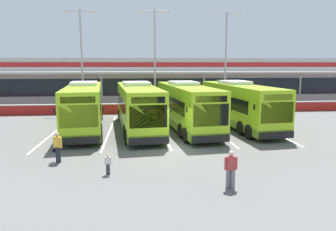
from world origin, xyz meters
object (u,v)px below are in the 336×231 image
Objects in this scene: lamp_post_east at (226,55)px; coach_bus_right_centre at (239,105)px; pedestrian_with_handbag at (57,147)px; pedestrian_child at (108,164)px; coach_bus_left_centre at (138,108)px; coach_bus_centre at (186,107)px; lamp_post_centre at (155,54)px; lamp_post_west at (82,54)px; coach_bus_leftmost at (84,108)px; pedestrian_in_dark_coat at (231,168)px.

coach_bus_right_centre is at bearing -99.63° from lamp_post_east.
pedestrian_with_handbag is 1.61× the size of pedestrian_child.
coach_bus_right_centre is 1.12× the size of lamp_post_east.
coach_bus_left_centre and coach_bus_centre have the same top height.
coach_bus_left_centre is 15.99m from lamp_post_east.
coach_bus_centre is 11.36m from lamp_post_centre.
coach_bus_left_centre is at bearing 81.87° from pedestrian_child.
lamp_post_east is at bearing 48.13° from coach_bus_left_centre.
coach_bus_left_centre is at bearing 62.04° from pedestrian_with_handbag.
lamp_post_east is at bearing 1.24° from lamp_post_west.
coach_bus_leftmost is at bearing -142.86° from lamp_post_east.
pedestrian_with_handbag is 1.00× the size of pedestrian_in_dark_coat.
coach_bus_centre is at bearing -79.42° from lamp_post_centre.
lamp_post_west reaches higher than pedestrian_in_dark_coat.
coach_bus_centre is at bearing -2.36° from coach_bus_leftmost.
pedestrian_in_dark_coat is (8.07, -4.40, 0.02)m from pedestrian_with_handbag.
pedestrian_with_handbag is (-0.08, -8.55, -0.93)m from coach_bus_leftmost.
pedestrian_child is (2.74, -10.75, -1.24)m from coach_bus_leftmost.
coach_bus_leftmost is 7.62× the size of pedestrian_with_handbag.
pedestrian_child is at bearing -118.36° from lamp_post_east.
coach_bus_left_centre is at bearing 106.92° from pedestrian_in_dark_coat.
coach_bus_right_centre reaches higher than pedestrian_in_dark_coat.
lamp_post_centre and lamp_post_east have the same top height.
lamp_post_east reaches higher than pedestrian_in_dark_coat.
pedestrian_with_handbag is 19.97m from lamp_post_west.
coach_bus_centre is at bearing 2.20° from coach_bus_left_centre.
lamp_post_centre is at bearing 94.56° from pedestrian_in_dark_coat.
pedestrian_in_dark_coat is (3.79, -12.47, -0.91)m from coach_bus_left_centre.
pedestrian_with_handbag is at bearing -108.70° from lamp_post_centre.
coach_bus_leftmost is 1.12× the size of lamp_post_east.
coach_bus_leftmost is 8.10m from coach_bus_centre.
lamp_post_centre is (1.97, 10.40, 4.50)m from coach_bus_left_centre.
coach_bus_leftmost is 1.00× the size of coach_bus_right_centre.
lamp_post_west reaches higher than pedestrian_with_handbag.
pedestrian_with_handbag is at bearing 142.07° from pedestrian_child.
coach_bus_left_centre is 10.44m from pedestrian_child.
pedestrian_with_handbag is 20.24m from lamp_post_centre.
coach_bus_right_centre is 1.12× the size of lamp_post_centre.
coach_bus_right_centre is at bearing 1.19° from coach_bus_leftmost.
pedestrian_in_dark_coat is at bearing -73.08° from coach_bus_left_centre.
pedestrian_with_handbag is 0.15× the size of lamp_post_west.
coach_bus_left_centre is at bearing -100.72° from lamp_post_centre.
coach_bus_leftmost is at bearing -121.90° from lamp_post_centre.
coach_bus_leftmost is 12.52m from lamp_post_centre.
coach_bus_centre is at bearing -172.53° from coach_bus_right_centre.
lamp_post_centre is at bearing 80.56° from pedestrian_child.
coach_bus_leftmost is 15.25m from pedestrian_in_dark_coat.
coach_bus_right_centre is 1.12× the size of lamp_post_west.
coach_bus_centre is 13.70m from lamp_post_east.
pedestrian_with_handbag is 3.59m from pedestrian_child.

